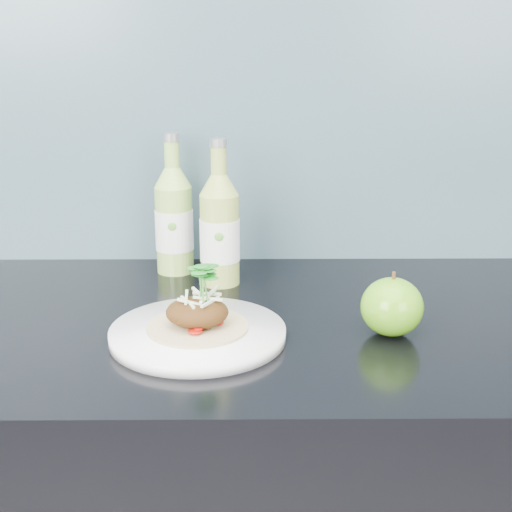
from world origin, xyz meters
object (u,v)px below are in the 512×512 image
Objects in this scene: green_apple at (392,307)px; cider_bottle_left at (174,220)px; cider_bottle_right at (220,230)px; dinner_plate at (198,334)px.

green_apple is 0.43m from cider_bottle_left.
cider_bottle_left is (-0.33, 0.28, 0.05)m from green_apple.
cider_bottle_right is (-0.24, 0.22, 0.05)m from green_apple.
cider_bottle_left is at bearing 139.40° from green_apple.
cider_bottle_right is at bearing 138.59° from green_apple.
green_apple is 0.33m from cider_bottle_right.
cider_bottle_right reaches higher than green_apple.
green_apple is at bearing 3.07° from dinner_plate.
green_apple is at bearing -49.46° from cider_bottle_left.
dinner_plate is 0.25m from cider_bottle_right.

